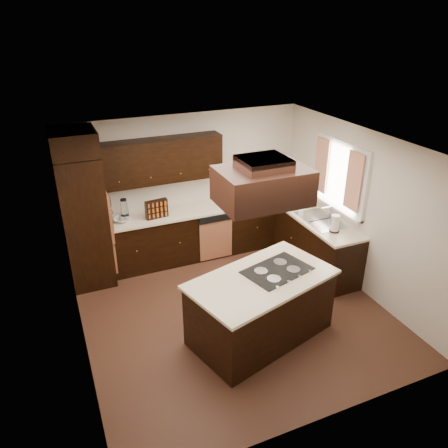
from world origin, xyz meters
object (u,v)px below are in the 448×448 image
(oven_column, at_px, (85,221))
(range_hood, at_px, (263,186))
(spice_rack, at_px, (157,209))
(island, at_px, (261,308))

(oven_column, distance_m, range_hood, 3.13)
(oven_column, bearing_deg, range_hood, -50.26)
(range_hood, relative_size, spice_rack, 2.81)
(oven_column, relative_size, spice_rack, 5.68)
(range_hood, bearing_deg, island, -75.98)
(spice_rack, bearing_deg, range_hood, -79.37)
(island, bearing_deg, spice_rack, 92.30)
(range_hood, bearing_deg, oven_column, 129.74)
(spice_rack, bearing_deg, oven_column, 171.84)
(oven_column, height_order, spice_rack, oven_column)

